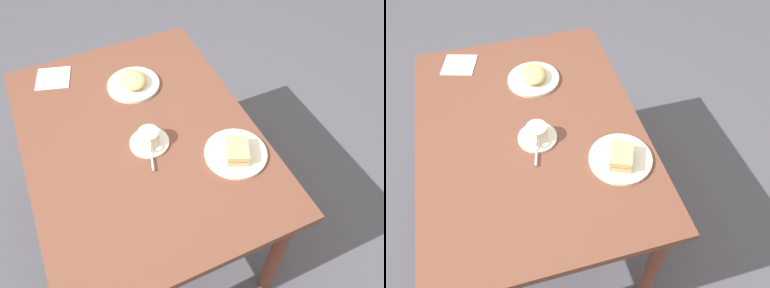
# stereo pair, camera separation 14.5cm
# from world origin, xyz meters

# --- Properties ---
(ground_plane) EXTENTS (6.00, 6.00, 0.00)m
(ground_plane) POSITION_xyz_m (0.00, 0.00, 0.00)
(ground_plane) COLOR #4B4A53
(dining_table) EXTENTS (1.23, 0.91, 0.75)m
(dining_table) POSITION_xyz_m (0.00, 0.00, 0.65)
(dining_table) COLOR brown
(dining_table) RESTS_ON ground_plane
(sandwich_plate) EXTENTS (0.24, 0.24, 0.01)m
(sandwich_plate) POSITION_xyz_m (-0.25, -0.30, 0.76)
(sandwich_plate) COLOR beige
(sandwich_plate) RESTS_ON dining_table
(sandwich_front) EXTENTS (0.14, 0.12, 0.05)m
(sandwich_front) POSITION_xyz_m (-0.27, -0.30, 0.79)
(sandwich_front) COLOR tan
(sandwich_front) RESTS_ON sandwich_plate
(coffee_saucer) EXTENTS (0.16, 0.16, 0.01)m
(coffee_saucer) POSITION_xyz_m (-0.06, -0.02, 0.75)
(coffee_saucer) COLOR silver
(coffee_saucer) RESTS_ON dining_table
(coffee_cup) EXTENTS (0.11, 0.08, 0.06)m
(coffee_cup) POSITION_xyz_m (-0.06, -0.02, 0.79)
(coffee_cup) COLOR beige
(coffee_cup) RESTS_ON coffee_saucer
(spoon) EXTENTS (0.10, 0.04, 0.01)m
(spoon) POSITION_xyz_m (-0.14, -0.00, 0.76)
(spoon) COLOR silver
(spoon) RESTS_ON coffee_saucer
(side_plate) EXTENTS (0.24, 0.24, 0.01)m
(side_plate) POSITION_xyz_m (0.28, -0.07, 0.76)
(side_plate) COLOR silver
(side_plate) RESTS_ON dining_table
(side_food_pile) EXTENTS (0.14, 0.12, 0.04)m
(side_food_pile) POSITION_xyz_m (0.28, -0.07, 0.79)
(side_food_pile) COLOR tan
(side_food_pile) RESTS_ON side_plate
(napkin) EXTENTS (0.19, 0.19, 0.00)m
(napkin) POSITION_xyz_m (0.49, 0.25, 0.75)
(napkin) COLOR white
(napkin) RESTS_ON dining_table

